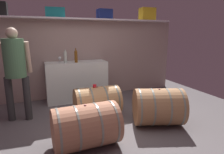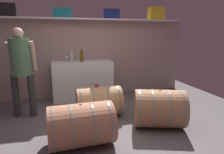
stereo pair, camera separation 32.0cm
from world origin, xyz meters
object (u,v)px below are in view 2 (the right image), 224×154
(wine_barrel_far, at_px, (81,125))
(tasting_cup, at_px, (96,85))
(wine_bottle_clear, at_px, (72,56))
(wine_barrel_flank, at_px, (159,108))
(toolcase_navy, at_px, (111,14))
(wine_barrel_near, at_px, (99,101))
(winemaker_pouring, at_px, (21,64))
(toolcase_black, at_px, (6,10))
(toolcase_teal, at_px, (63,13))
(toolcase_yellow, at_px, (156,14))
(wine_glass, at_px, (66,58))
(work_cabinet, at_px, (83,80))
(wine_bottle_amber, at_px, (82,56))

(wine_barrel_far, bearing_deg, tasting_cup, 64.65)
(wine_bottle_clear, height_order, wine_barrel_flank, wine_bottle_clear)
(toolcase_navy, relative_size, wine_barrel_near, 0.40)
(winemaker_pouring, bearing_deg, wine_barrel_far, -42.46)
(toolcase_black, bearing_deg, toolcase_teal, -0.29)
(toolcase_navy, relative_size, toolcase_yellow, 0.90)
(wine_glass, bearing_deg, work_cabinet, -13.22)
(toolcase_teal, height_order, wine_bottle_clear, toolcase_teal)
(wine_barrel_near, distance_m, winemaker_pouring, 1.65)
(work_cabinet, xyz_separation_m, winemaker_pouring, (-1.24, -0.77, 0.58))
(wine_bottle_clear, distance_m, wine_barrel_near, 1.44)
(wine_bottle_clear, xyz_separation_m, wine_barrel_flank, (1.34, -1.86, -0.76))
(wine_barrel_far, relative_size, tasting_cup, 13.65)
(wine_barrel_near, distance_m, wine_barrel_flank, 1.17)
(wine_bottle_amber, bearing_deg, toolcase_navy, 20.67)
(toolcase_black, height_order, wine_glass, toolcase_black)
(toolcase_black, relative_size, toolcase_navy, 1.26)
(toolcase_teal, distance_m, tasting_cup, 2.04)
(wine_bottle_clear, height_order, winemaker_pouring, winemaker_pouring)
(wine_bottle_clear, relative_size, tasting_cup, 4.39)
(wine_glass, xyz_separation_m, wine_barrel_flank, (1.46, -1.96, -0.71))
(wine_barrel_far, height_order, tasting_cup, tasting_cup)
(wine_glass, bearing_deg, wine_barrel_flank, -53.22)
(wine_bottle_clear, xyz_separation_m, wine_barrel_near, (0.42, -1.13, -0.79))
(wine_bottle_clear, height_order, wine_glass, wine_bottle_clear)
(toolcase_navy, bearing_deg, toolcase_teal, 177.49)
(wine_barrel_near, bearing_deg, wine_bottle_amber, 101.47)
(toolcase_black, distance_m, tasting_cup, 2.63)
(wine_barrel_flank, distance_m, winemaker_pouring, 2.68)
(work_cabinet, height_order, tasting_cup, work_cabinet)
(tasting_cup, bearing_deg, wine_bottle_clear, 108.27)
(toolcase_yellow, relative_size, wine_barrel_flank, 0.38)
(toolcase_teal, bearing_deg, wine_barrel_near, -62.37)
(toolcase_yellow, xyz_separation_m, wine_barrel_far, (-2.31, -2.29, -1.82))
(toolcase_yellow, relative_size, wine_bottle_clear, 1.28)
(toolcase_yellow, distance_m, wine_bottle_amber, 2.31)
(wine_bottle_amber, xyz_separation_m, winemaker_pouring, (-1.22, -0.64, -0.05))
(toolcase_teal, relative_size, wine_bottle_clear, 1.41)
(toolcase_black, xyz_separation_m, wine_barrel_far, (1.31, -2.29, -1.80))
(wine_bottle_clear, bearing_deg, toolcase_navy, 10.47)
(toolcase_yellow, distance_m, tasting_cup, 2.76)
(wine_bottle_amber, relative_size, wine_barrel_far, 0.35)
(wine_bottle_clear, distance_m, wine_glass, 0.16)
(toolcase_black, height_order, wine_bottle_amber, toolcase_black)
(wine_bottle_amber, relative_size, wine_barrel_flank, 0.33)
(toolcase_navy, height_order, tasting_cup, toolcase_navy)
(toolcase_black, xyz_separation_m, winemaker_pouring, (0.35, -0.95, -1.06))
(wine_bottle_amber, height_order, wine_barrel_far, wine_bottle_amber)
(work_cabinet, bearing_deg, toolcase_teal, 155.92)
(wine_bottle_amber, distance_m, wine_bottle_clear, 0.25)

